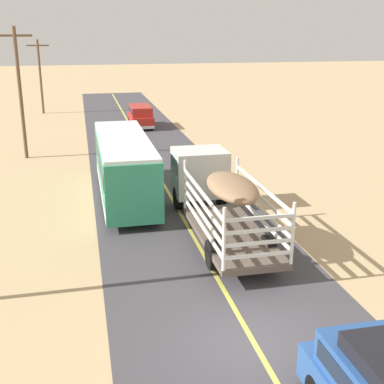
{
  "coord_description": "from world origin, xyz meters",
  "views": [
    {
      "loc": [
        -4.34,
        -11.69,
        8.43
      ],
      "look_at": [
        0.0,
        8.15,
        1.92
      ],
      "focal_mm": 47.58,
      "sensor_mm": 36.0,
      "label": 1
    }
  ],
  "objects_px": {
    "car_far": "(141,115)",
    "power_pole_far": "(40,74)",
    "bus": "(124,166)",
    "power_pole_mid": "(20,90)",
    "livestock_truck": "(211,185)"
  },
  "relations": [
    {
      "from": "bus",
      "to": "livestock_truck",
      "type": "bearing_deg",
      "value": -51.8
    },
    {
      "from": "livestock_truck",
      "to": "power_pole_far",
      "type": "relative_size",
      "value": 1.3
    },
    {
      "from": "power_pole_mid",
      "to": "bus",
      "type": "bearing_deg",
      "value": -60.38
    },
    {
      "from": "livestock_truck",
      "to": "bus",
      "type": "xyz_separation_m",
      "value": [
        -3.45,
        4.39,
        -0.04
      ]
    },
    {
      "from": "livestock_truck",
      "to": "power_pole_far",
      "type": "height_order",
      "value": "power_pole_far"
    },
    {
      "from": "car_far",
      "to": "power_pole_far",
      "type": "distance_m",
      "value": 13.93
    },
    {
      "from": "bus",
      "to": "car_far",
      "type": "height_order",
      "value": "bus"
    },
    {
      "from": "car_far",
      "to": "power_pole_far",
      "type": "xyz_separation_m",
      "value": [
        -9.03,
        10.19,
        2.93
      ]
    },
    {
      "from": "car_far",
      "to": "power_pole_far",
      "type": "height_order",
      "value": "power_pole_far"
    },
    {
      "from": "livestock_truck",
      "to": "bus",
      "type": "height_order",
      "value": "bus"
    },
    {
      "from": "bus",
      "to": "car_far",
      "type": "xyz_separation_m",
      "value": [
        3.19,
        19.9,
        -0.66
      ]
    },
    {
      "from": "car_far",
      "to": "power_pole_mid",
      "type": "bearing_deg",
      "value": -133.19
    },
    {
      "from": "bus",
      "to": "power_pole_mid",
      "type": "height_order",
      "value": "power_pole_mid"
    },
    {
      "from": "livestock_truck",
      "to": "car_far",
      "type": "height_order",
      "value": "livestock_truck"
    },
    {
      "from": "bus",
      "to": "power_pole_far",
      "type": "xyz_separation_m",
      "value": [
        -5.84,
        30.09,
        2.27
      ]
    }
  ]
}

